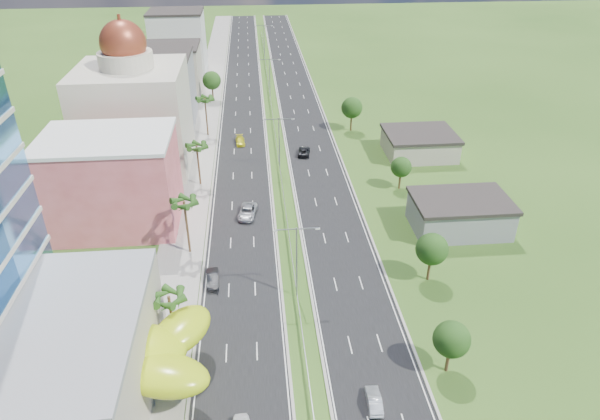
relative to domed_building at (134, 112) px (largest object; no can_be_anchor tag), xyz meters
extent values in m
plane|color=#2D5119|center=(28.00, -55.00, -11.35)|extent=(500.00, 500.00, 0.00)
cube|color=black|center=(20.50, 35.00, -11.33)|extent=(11.00, 260.00, 0.04)
cube|color=black|center=(35.50, 35.00, -11.33)|extent=(11.00, 260.00, 0.04)
cube|color=gray|center=(11.00, 35.00, -11.29)|extent=(7.00, 260.00, 0.12)
cube|color=gray|center=(28.00, 17.00, -10.73)|extent=(0.08, 216.00, 0.28)
cube|color=gray|center=(28.00, 119.00, -11.00)|extent=(0.10, 0.12, 0.70)
cylinder|color=gray|center=(28.00, -45.00, -5.85)|extent=(0.20, 0.20, 11.00)
cube|color=gray|center=(26.56, -45.00, -0.55)|extent=(2.88, 0.12, 0.12)
cube|color=gray|center=(29.44, -45.00, -0.55)|extent=(2.88, 0.12, 0.12)
cube|color=silver|center=(25.28, -45.00, -0.65)|extent=(0.60, 0.25, 0.18)
cube|color=silver|center=(30.72, -45.00, -0.65)|extent=(0.60, 0.25, 0.18)
cylinder|color=gray|center=(28.00, -5.00, -5.85)|extent=(0.20, 0.20, 11.00)
cube|color=gray|center=(26.56, -5.00, -0.55)|extent=(2.88, 0.12, 0.12)
cube|color=gray|center=(29.44, -5.00, -0.55)|extent=(2.88, 0.12, 0.12)
cube|color=silver|center=(25.28, -5.00, -0.65)|extent=(0.60, 0.25, 0.18)
cube|color=silver|center=(30.72, -5.00, -0.65)|extent=(0.60, 0.25, 0.18)
cylinder|color=gray|center=(28.00, 40.00, -5.85)|extent=(0.20, 0.20, 11.00)
cube|color=gray|center=(26.56, 40.00, -0.55)|extent=(2.88, 0.12, 0.12)
cube|color=gray|center=(29.44, 40.00, -0.55)|extent=(2.88, 0.12, 0.12)
cube|color=silver|center=(25.28, 40.00, -0.65)|extent=(0.60, 0.25, 0.18)
cube|color=silver|center=(30.72, 40.00, -0.65)|extent=(0.60, 0.25, 0.18)
cylinder|color=gray|center=(28.00, 85.00, -5.85)|extent=(0.20, 0.20, 11.00)
cube|color=gray|center=(26.56, 85.00, -0.55)|extent=(2.88, 0.12, 0.12)
cube|color=gray|center=(29.44, 85.00, -0.55)|extent=(2.88, 0.12, 0.12)
cube|color=silver|center=(25.28, 85.00, -0.65)|extent=(0.60, 0.25, 0.18)
cube|color=silver|center=(30.72, 85.00, -0.65)|extent=(0.60, 0.25, 0.18)
cylinder|color=gray|center=(4.00, -57.00, -9.35)|extent=(0.50, 0.50, 4.00)
cylinder|color=gray|center=(11.00, -62.00, -9.35)|extent=(0.50, 0.50, 4.00)
cylinder|color=gray|center=(7.00, -65.00, -9.35)|extent=(0.50, 0.50, 4.00)
cylinder|color=gray|center=(13.00, -57.00, -9.35)|extent=(0.50, 0.50, 4.00)
cube|color=#C45053|center=(0.00, -23.00, -3.85)|extent=(20.00, 15.00, 15.00)
cube|color=beige|center=(0.00, 0.00, -1.35)|extent=(20.00, 20.00, 20.00)
cylinder|color=beige|center=(0.00, 0.00, 10.15)|extent=(10.00, 10.00, 3.00)
sphere|color=maroon|center=(0.00, 0.00, 13.15)|extent=(8.40, 8.40, 8.40)
cube|color=gray|center=(1.00, 25.00, -3.35)|extent=(16.00, 15.00, 16.00)
cube|color=#B5AB95|center=(1.00, 47.00, -4.85)|extent=(16.00, 15.00, 13.00)
cube|color=silver|center=(1.00, 70.00, -2.35)|extent=(16.00, 15.00, 18.00)
cube|color=gray|center=(56.00, -30.00, -8.85)|extent=(15.00, 10.00, 5.00)
cube|color=#B5AB95|center=(58.00, 0.00, -9.15)|extent=(14.00, 12.00, 4.40)
cylinder|color=#47301C|center=(12.50, -53.00, -7.60)|extent=(0.36, 0.36, 7.50)
cylinder|color=#47301C|center=(12.50, -33.00, -6.85)|extent=(0.36, 0.36, 9.00)
cylinder|color=#47301C|center=(12.50, -10.00, -7.35)|extent=(0.36, 0.36, 8.00)
cylinder|color=#47301C|center=(12.50, 15.00, -6.95)|extent=(0.36, 0.36, 8.80)
cylinder|color=#47301C|center=(12.50, 40.00, -8.90)|extent=(0.40, 0.40, 4.90)
sphere|color=#244A17|center=(12.50, 40.00, -5.75)|extent=(4.90, 4.90, 4.90)
cylinder|color=#47301C|center=(44.00, -60.00, -9.25)|extent=(0.40, 0.40, 4.20)
sphere|color=#244A17|center=(44.00, -60.00, -6.55)|extent=(4.20, 4.20, 4.20)
cylinder|color=#47301C|center=(47.00, -43.00, -9.08)|extent=(0.40, 0.40, 4.55)
sphere|color=#244A17|center=(47.00, -43.00, -6.15)|extent=(4.55, 4.55, 4.55)
cylinder|color=#47301C|center=(50.00, -15.00, -9.43)|extent=(0.40, 0.40, 3.85)
sphere|color=#244A17|center=(50.00, -15.00, -6.95)|extent=(3.85, 3.85, 3.85)
cylinder|color=#47301C|center=(46.00, 15.00, -8.90)|extent=(0.40, 0.40, 4.90)
sphere|color=#244A17|center=(46.00, 15.00, -5.75)|extent=(4.90, 4.90, 4.90)
imported|color=black|center=(16.40, -41.12, -10.55)|extent=(1.90, 4.72, 1.53)
imported|color=#97999E|center=(21.43, -22.84, -10.49)|extent=(3.70, 6.31, 1.65)
imported|color=gold|center=(19.98, 9.21, -10.62)|extent=(2.30, 4.90, 1.38)
imported|color=#B6BABE|center=(34.65, -64.08, -10.63)|extent=(1.66, 4.22, 1.37)
imported|color=black|center=(33.60, 2.14, -10.60)|extent=(3.21, 5.49, 1.43)
imported|color=black|center=(17.12, -43.26, -10.70)|extent=(0.74, 1.97, 1.23)
camera|label=1|loc=(23.20, -102.44, 35.50)|focal=32.00mm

